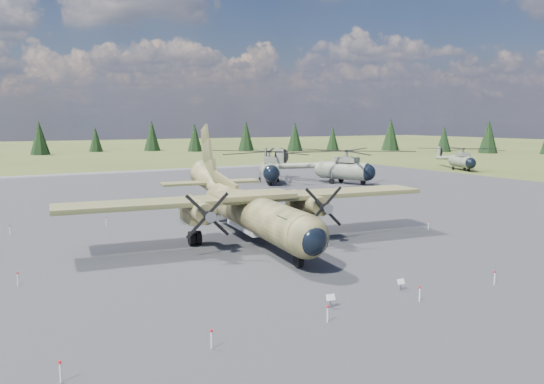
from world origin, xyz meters
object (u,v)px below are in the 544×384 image
transport_plane (248,205)px  helicopter_near (269,160)px  helicopter_far (462,154)px  helicopter_mid (344,160)px

transport_plane → helicopter_near: (20.74, 33.69, 0.78)m
transport_plane → helicopter_far: size_ratio=1.35×
helicopter_far → transport_plane: bearing=-131.2°
helicopter_mid → helicopter_far: (34.21, 6.94, -0.60)m
helicopter_near → helicopter_mid: bearing=-8.3°
transport_plane → helicopter_near: size_ratio=1.13×
transport_plane → helicopter_mid: bearing=48.9°
transport_plane → helicopter_far: 73.13m
helicopter_near → helicopter_mid: helicopter_mid is taller
helicopter_near → helicopter_mid: 11.48m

